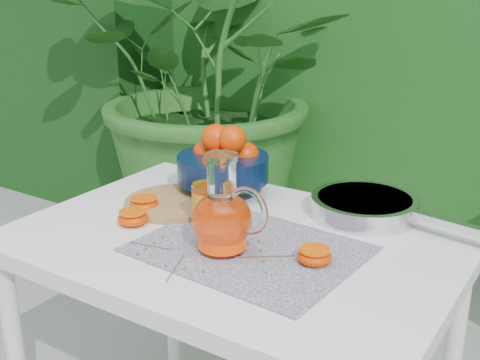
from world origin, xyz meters
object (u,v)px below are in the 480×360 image
Objects in this scene: cutting_board at (174,203)px; fruit_bowl at (223,162)px; saute_pan at (366,206)px; white_table at (235,268)px; juice_pitcher at (223,218)px.

cutting_board is 0.82× the size of fruit_bowl.
saute_pan is (0.44, 0.20, 0.02)m from cutting_board.
fruit_bowl is at bearing 70.04° from cutting_board.
juice_pitcher is (0.02, -0.08, 0.16)m from white_table.
cutting_board is 0.53× the size of saute_pan.
white_table is 4.64× the size of juice_pitcher.
cutting_board is 0.49m from saute_pan.
cutting_board is at bearing -109.96° from fruit_bowl.
white_table is 0.33m from fruit_bowl.
white_table is 0.18m from juice_pitcher.
white_table is at bearing -16.72° from cutting_board.
juice_pitcher is at bearing -74.58° from white_table.
juice_pitcher is at bearing -30.47° from cutting_board.
saute_pan is (0.39, 0.06, -0.06)m from fruit_bowl.
juice_pitcher is (0.20, -0.30, -0.01)m from fruit_bowl.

